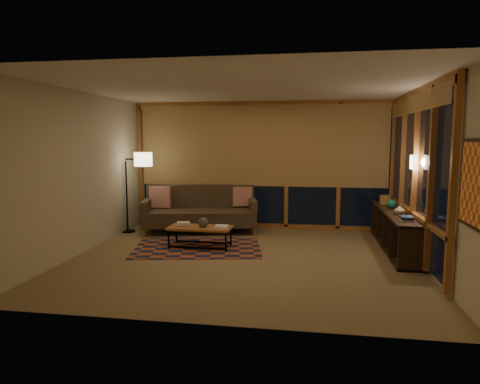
# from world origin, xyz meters

# --- Properties ---
(floor) EXTENTS (5.50, 5.00, 0.01)m
(floor) POSITION_xyz_m (0.00, 0.00, 0.00)
(floor) COLOR olive
(floor) RESTS_ON ground
(ceiling) EXTENTS (5.50, 5.00, 0.01)m
(ceiling) POSITION_xyz_m (0.00, 0.00, 2.70)
(ceiling) COLOR silver
(ceiling) RESTS_ON walls
(walls) EXTENTS (5.51, 5.01, 2.70)m
(walls) POSITION_xyz_m (0.00, 0.00, 1.35)
(walls) COLOR beige
(walls) RESTS_ON floor
(window_wall_back) EXTENTS (5.30, 0.16, 2.60)m
(window_wall_back) POSITION_xyz_m (0.00, 2.43, 1.35)
(window_wall_back) COLOR #AC5B23
(window_wall_back) RESTS_ON walls
(window_wall_right) EXTENTS (0.16, 3.70, 2.60)m
(window_wall_right) POSITION_xyz_m (2.68, 0.60, 1.35)
(window_wall_right) COLOR #AC5B23
(window_wall_right) RESTS_ON walls
(wall_art) EXTENTS (0.06, 0.74, 0.94)m
(wall_art) POSITION_xyz_m (2.71, -1.85, 1.45)
(wall_art) COLOR #EA432C
(wall_art) RESTS_ON walls
(wall_sconce) EXTENTS (0.12, 0.18, 0.22)m
(wall_sconce) POSITION_xyz_m (2.62, 0.45, 1.55)
(wall_sconce) COLOR #FFE8BB
(wall_sconce) RESTS_ON walls
(sofa) EXTENTS (2.42, 1.37, 0.93)m
(sofa) POSITION_xyz_m (-1.19, 1.82, 0.47)
(sofa) COLOR brown
(sofa) RESTS_ON floor
(pillow_left) EXTENTS (0.44, 0.18, 0.43)m
(pillow_left) POSITION_xyz_m (-2.06, 1.85, 0.68)
(pillow_left) COLOR red
(pillow_left) RESTS_ON sofa
(pillow_right) EXTENTS (0.42, 0.26, 0.40)m
(pillow_right) POSITION_xyz_m (-0.38, 2.25, 0.67)
(pillow_right) COLOR red
(pillow_right) RESTS_ON sofa
(area_rug) EXTENTS (2.43, 1.84, 0.01)m
(area_rug) POSITION_xyz_m (-0.91, 0.53, 0.01)
(area_rug) COLOR #A34B24
(area_rug) RESTS_ON floor
(coffee_table) EXTENTS (1.13, 0.53, 0.37)m
(coffee_table) POSITION_xyz_m (-0.87, 0.59, 0.19)
(coffee_table) COLOR #AC5B23
(coffee_table) RESTS_ON floor
(book_stack_a) EXTENTS (0.28, 0.24, 0.07)m
(book_stack_a) POSITION_xyz_m (-1.19, 0.62, 0.41)
(book_stack_a) COLOR white
(book_stack_a) RESTS_ON coffee_table
(book_stack_b) EXTENTS (0.28, 0.22, 0.05)m
(book_stack_b) POSITION_xyz_m (-0.48, 0.55, 0.40)
(book_stack_b) COLOR white
(book_stack_b) RESTS_ON coffee_table
(ceramic_pot) EXTENTS (0.18, 0.18, 0.17)m
(ceramic_pot) POSITION_xyz_m (-0.82, 0.59, 0.46)
(ceramic_pot) COLOR black
(ceramic_pot) RESTS_ON coffee_table
(floor_lamp) EXTENTS (0.56, 0.37, 1.65)m
(floor_lamp) POSITION_xyz_m (-2.69, 1.61, 0.83)
(floor_lamp) COLOR black
(floor_lamp) RESTS_ON floor
(bookshelf) EXTENTS (0.40, 2.68, 0.67)m
(bookshelf) POSITION_xyz_m (2.49, 1.00, 0.33)
(bookshelf) COLOR #37221A
(bookshelf) RESTS_ON floor
(basket) EXTENTS (0.26, 0.26, 0.17)m
(basket) POSITION_xyz_m (2.47, 1.85, 0.75)
(basket) COLOR olive
(basket) RESTS_ON bookshelf
(teal_bowl) EXTENTS (0.19, 0.19, 0.16)m
(teal_bowl) POSITION_xyz_m (2.49, 1.34, 0.75)
(teal_bowl) COLOR #18615B
(teal_bowl) RESTS_ON bookshelf
(vase) EXTENTS (0.20, 0.20, 0.17)m
(vase) POSITION_xyz_m (2.49, 0.66, 0.76)
(vase) COLOR tan
(vase) RESTS_ON bookshelf
(shelf_book_stack) EXTENTS (0.18, 0.25, 0.07)m
(shelf_book_stack) POSITION_xyz_m (2.49, 0.13, 0.71)
(shelf_book_stack) COLOR white
(shelf_book_stack) RESTS_ON bookshelf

